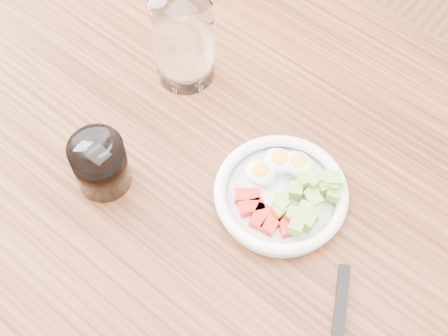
{
  "coord_description": "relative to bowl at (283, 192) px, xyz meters",
  "views": [
    {
      "loc": [
        0.27,
        -0.33,
        1.57
      ],
      "look_at": [
        -0.01,
        0.01,
        0.8
      ],
      "focal_mm": 50.0,
      "sensor_mm": 36.0,
      "label": 1
    }
  ],
  "objects": [
    {
      "name": "bowl",
      "position": [
        0.0,
        0.0,
        0.0
      ],
      "size": [
        0.19,
        0.19,
        0.05
      ],
      "color": "white",
      "rests_on": "dining_table"
    },
    {
      "name": "ground",
      "position": [
        -0.08,
        -0.04,
        -0.79
      ],
      "size": [
        4.0,
        4.0,
        0.0
      ],
      "primitive_type": "plane",
      "color": "brown",
      "rests_on": "ground"
    },
    {
      "name": "coffee_glass",
      "position": [
        -0.22,
        -0.14,
        0.03
      ],
      "size": [
        0.08,
        0.08,
        0.09
      ],
      "color": "white",
      "rests_on": "dining_table"
    },
    {
      "name": "water_glass",
      "position": [
        -0.26,
        0.09,
        0.07
      ],
      "size": [
        0.09,
        0.09,
        0.17
      ],
      "primitive_type": "cylinder",
      "color": "white",
      "rests_on": "dining_table"
    },
    {
      "name": "dining_table",
      "position": [
        -0.08,
        -0.04,
        -0.12
      ],
      "size": [
        1.5,
        0.9,
        0.77
      ],
      "color": "brown",
      "rests_on": "ground"
    },
    {
      "name": "fork",
      "position": [
        0.17,
        -0.1,
        -0.01
      ],
      "size": [
        0.12,
        0.2,
        0.01
      ],
      "color": "black",
      "rests_on": "dining_table"
    }
  ]
}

